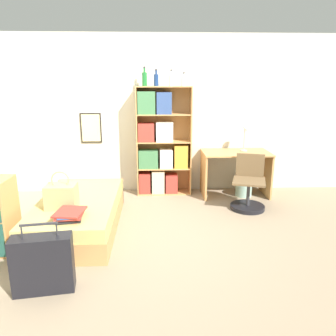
# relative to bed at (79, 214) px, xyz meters

# --- Properties ---
(ground_plane) EXTENTS (14.00, 14.00, 0.00)m
(ground_plane) POSITION_rel_bed_xyz_m (0.63, -0.02, -0.20)
(ground_plane) COLOR gray
(wall_back) EXTENTS (10.00, 0.09, 2.60)m
(wall_back) POSITION_rel_bed_xyz_m (0.63, 1.57, 1.10)
(wall_back) COLOR beige
(wall_back) RESTS_ON ground_plane
(bed) EXTENTS (0.98, 1.84, 0.40)m
(bed) POSITION_rel_bed_xyz_m (0.00, 0.00, 0.00)
(bed) COLOR tan
(bed) RESTS_ON ground_plane
(handbag) EXTENTS (0.35, 0.26, 0.45)m
(handbag) POSITION_rel_bed_xyz_m (-0.12, -0.27, 0.35)
(handbag) COLOR tan
(handbag) RESTS_ON bed
(book_stack_on_bed) EXTENTS (0.33, 0.38, 0.09)m
(book_stack_on_bed) POSITION_rel_bed_xyz_m (0.05, -0.62, 0.25)
(book_stack_on_bed) COLOR #B2382D
(book_stack_on_bed) RESTS_ON bed
(suitcase) EXTENTS (0.55, 0.26, 0.66)m
(suitcase) POSITION_rel_bed_xyz_m (-0.02, -1.32, 0.07)
(suitcase) COLOR black
(suitcase) RESTS_ON ground_plane
(bookcase) EXTENTS (0.89, 0.32, 1.78)m
(bookcase) POSITION_rel_bed_xyz_m (1.07, 1.36, 0.63)
(bookcase) COLOR tan
(bookcase) RESTS_ON ground_plane
(bottle_green) EXTENTS (0.08, 0.08, 0.30)m
(bottle_green) POSITION_rel_bed_xyz_m (0.84, 1.37, 1.70)
(bottle_green) COLOR #1E6B2D
(bottle_green) RESTS_ON bookcase
(bottle_brown) EXTENTS (0.08, 0.08, 0.26)m
(bottle_brown) POSITION_rel_bed_xyz_m (1.02, 1.35, 1.68)
(bottle_brown) COLOR navy
(bottle_brown) RESTS_ON bookcase
(bottle_clear) EXTENTS (0.07, 0.07, 0.25)m
(bottle_clear) POSITION_rel_bed_xyz_m (1.26, 1.32, 1.68)
(bottle_clear) COLOR #B7BCC1
(bottle_clear) RESTS_ON bookcase
(bottle_blue) EXTENTS (0.08, 0.08, 0.21)m
(bottle_blue) POSITION_rel_bed_xyz_m (1.45, 1.33, 1.66)
(bottle_blue) COLOR #B7BCC1
(bottle_blue) RESTS_ON bookcase
(desk) EXTENTS (1.09, 0.63, 0.74)m
(desk) POSITION_rel_bed_xyz_m (2.31, 1.20, 0.31)
(desk) COLOR tan
(desk) RESTS_ON ground_plane
(desk_lamp) EXTENTS (0.17, 0.12, 0.48)m
(desk_lamp) POSITION_rel_bed_xyz_m (2.48, 1.27, 0.86)
(desk_lamp) COLOR #ADA89E
(desk_lamp) RESTS_ON desk
(desk_chair) EXTENTS (0.57, 0.57, 0.80)m
(desk_chair) POSITION_rel_bed_xyz_m (2.37, 0.60, 0.05)
(desk_chair) COLOR black
(desk_chair) RESTS_ON ground_plane
(waste_bin) EXTENTS (0.27, 0.27, 0.24)m
(waste_bin) POSITION_rel_bed_xyz_m (2.46, 1.14, -0.07)
(waste_bin) COLOR #99C1B2
(waste_bin) RESTS_ON ground_plane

